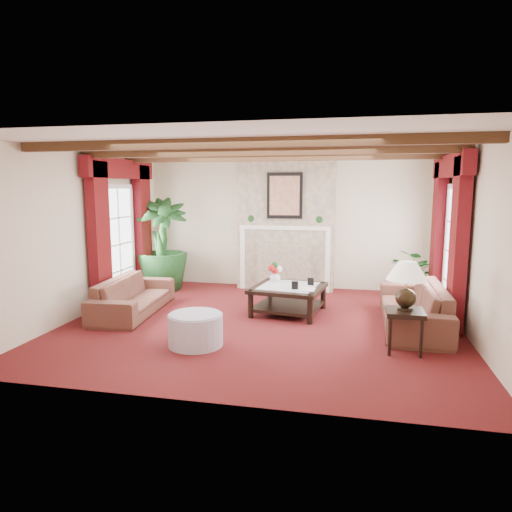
% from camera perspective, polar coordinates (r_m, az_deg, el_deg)
% --- Properties ---
extents(floor, '(6.00, 6.00, 0.00)m').
position_cam_1_polar(floor, '(7.26, 0.72, -8.36)').
color(floor, '#3F0E0B').
rests_on(floor, ground).
extents(ceiling, '(6.00, 6.00, 0.00)m').
position_cam_1_polar(ceiling, '(6.97, 0.76, 13.40)').
color(ceiling, white).
rests_on(ceiling, floor).
extents(back_wall, '(6.00, 0.02, 2.70)m').
position_cam_1_polar(back_wall, '(9.69, 3.94, 4.03)').
color(back_wall, beige).
rests_on(back_wall, ground).
extents(left_wall, '(0.02, 5.50, 2.70)m').
position_cam_1_polar(left_wall, '(8.12, -20.52, 2.63)').
color(left_wall, beige).
rests_on(left_wall, ground).
extents(right_wall, '(0.02, 5.50, 2.70)m').
position_cam_1_polar(right_wall, '(7.05, 25.43, 1.51)').
color(right_wall, beige).
rests_on(right_wall, ground).
extents(ceiling_beams, '(6.00, 3.00, 0.12)m').
position_cam_1_polar(ceiling_beams, '(6.96, 0.76, 12.90)').
color(ceiling_beams, '#341F10').
rests_on(ceiling_beams, ceiling).
extents(fireplace, '(2.00, 0.52, 2.70)m').
position_cam_1_polar(fireplace, '(9.48, 3.85, 12.10)').
color(fireplace, tan).
rests_on(fireplace, ground).
extents(french_door_left, '(0.10, 1.10, 2.16)m').
position_cam_1_polar(french_door_left, '(8.93, -17.15, 8.30)').
color(french_door_left, white).
rests_on(french_door_left, ground).
extents(french_door_right, '(0.10, 1.10, 2.16)m').
position_cam_1_polar(french_door_right, '(7.97, 23.93, 7.96)').
color(french_door_right, white).
rests_on(french_door_right, ground).
extents(curtains_left, '(0.20, 2.40, 2.55)m').
position_cam_1_polar(curtains_left, '(8.89, -16.64, 11.03)').
color(curtains_left, '#4E0C0A').
rests_on(curtains_left, ground).
extents(curtains_right, '(0.20, 2.40, 2.55)m').
position_cam_1_polar(curtains_right, '(7.96, 23.33, 11.03)').
color(curtains_right, '#4E0C0A').
rests_on(curtains_right, ground).
extents(sofa_left, '(2.14, 0.93, 0.80)m').
position_cam_1_polar(sofa_left, '(8.01, -15.10, -4.09)').
color(sofa_left, '#3C1019').
rests_on(sofa_left, ground).
extents(sofa_right, '(2.26, 0.71, 0.88)m').
position_cam_1_polar(sofa_right, '(7.35, 19.09, -5.08)').
color(sofa_right, '#3C1019').
rests_on(sofa_right, ground).
extents(potted_palm, '(2.70, 2.82, 1.07)m').
position_cam_1_polar(potted_palm, '(9.66, -11.66, -1.02)').
color(potted_palm, black).
rests_on(potted_palm, ground).
extents(small_plant, '(1.80, 1.80, 0.76)m').
position_cam_1_polar(small_plant, '(9.07, 19.28, -2.95)').
color(small_plant, black).
rests_on(small_plant, ground).
extents(coffee_table, '(1.29, 1.29, 0.46)m').
position_cam_1_polar(coffee_table, '(7.77, 4.06, -5.46)').
color(coffee_table, black).
rests_on(coffee_table, ground).
extents(side_table, '(0.59, 0.59, 0.56)m').
position_cam_1_polar(side_table, '(6.27, 18.01, -8.89)').
color(side_table, black).
rests_on(side_table, ground).
extents(ottoman, '(0.73, 0.73, 0.43)m').
position_cam_1_polar(ottoman, '(6.27, -7.56, -9.15)').
color(ottoman, '#9C93A7').
rests_on(ottoman, ground).
extents(table_lamp, '(0.51, 0.51, 0.65)m').
position_cam_1_polar(table_lamp, '(6.12, 18.28, -3.49)').
color(table_lamp, black).
rests_on(table_lamp, side_table).
extents(flower_vase, '(0.22, 0.23, 0.19)m').
position_cam_1_polar(flower_vase, '(8.05, 2.40, -2.56)').
color(flower_vase, silver).
rests_on(flower_vase, coffee_table).
extents(book, '(0.22, 0.03, 0.30)m').
position_cam_1_polar(book, '(7.41, 5.72, -3.16)').
color(book, black).
rests_on(book, coffee_table).
extents(photo_frame_a, '(0.11, 0.03, 0.14)m').
position_cam_1_polar(photo_frame_a, '(7.44, 4.88, -3.71)').
color(photo_frame_a, black).
rests_on(photo_frame_a, coffee_table).
extents(photo_frame_b, '(0.11, 0.04, 0.14)m').
position_cam_1_polar(photo_frame_b, '(7.77, 6.85, -3.22)').
color(photo_frame_b, black).
rests_on(photo_frame_b, coffee_table).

